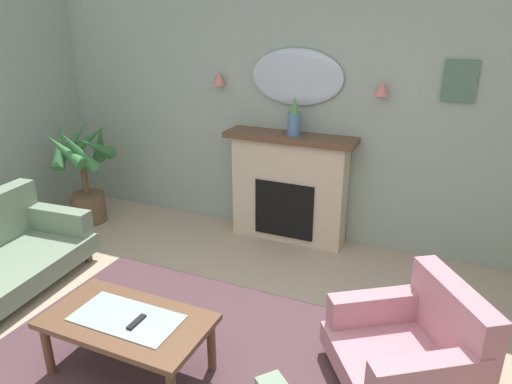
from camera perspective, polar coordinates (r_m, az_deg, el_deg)
The scene contains 11 objects.
wall_back at distance 4.86m, azimuth 7.68°, elevation 9.52°, with size 7.25×0.10×2.71m, color #93A393.
fireplace at distance 4.94m, azimuth 4.01°, elevation 0.38°, with size 1.36×0.36×1.16m.
mantel_vase_right at distance 4.69m, azimuth 4.70°, elevation 8.86°, with size 0.13×0.13×0.39m.
wall_mirror at distance 4.80m, azimuth 4.96°, elevation 13.77°, with size 0.96×0.06×0.56m, color #B2BCC6.
wall_sconce_left at distance 5.10m, azimuth -4.57°, elevation 13.64°, with size 0.14×0.14×0.14m, color #D17066.
wall_sconce_right at distance 4.55m, azimuth 15.10°, elevation 12.13°, with size 0.14×0.14×0.14m, color #D17066.
framed_picture at distance 4.55m, azimuth 23.60°, elevation 12.27°, with size 0.28×0.03×0.36m, color #4C6B56.
coffee_table at distance 3.31m, azimuth -15.41°, elevation -15.42°, with size 1.10×0.60×0.45m.
tv_remote at distance 3.20m, azimuth -14.37°, elevation -15.15°, with size 0.04×0.16×0.02m, color black.
armchair_beside_couch at distance 3.34m, azimuth 18.66°, elevation -17.15°, with size 1.13×1.12×0.71m.
potted_plant_tall_palm at distance 5.68m, azimuth -20.31°, elevation 2.51°, with size 0.72×0.74×1.19m.
Camera 1 is at (1.33, -1.85, 2.30)m, focal length 32.80 mm.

